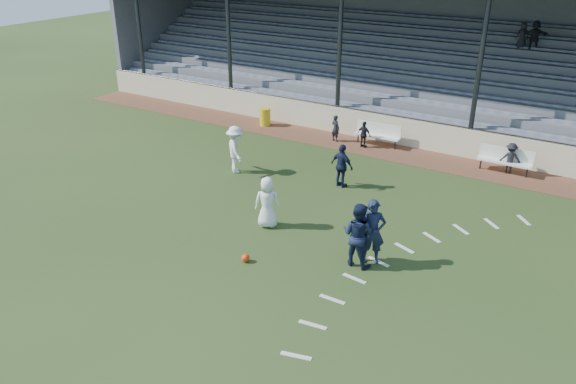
# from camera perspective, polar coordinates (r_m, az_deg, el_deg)

# --- Properties ---
(ground) EXTENTS (90.00, 90.00, 0.00)m
(ground) POSITION_cam_1_polar(r_m,az_deg,el_deg) (15.68, -4.83, -7.62)
(ground) COLOR #283B18
(ground) RESTS_ON ground
(cinder_track) EXTENTS (34.00, 2.00, 0.02)m
(cinder_track) POSITION_cam_1_polar(r_m,az_deg,el_deg) (24.01, 10.08, 4.11)
(cinder_track) COLOR brown
(cinder_track) RESTS_ON ground
(retaining_wall) EXTENTS (34.00, 0.18, 1.20)m
(retaining_wall) POSITION_cam_1_polar(r_m,az_deg,el_deg) (24.75, 11.11, 6.11)
(retaining_wall) COLOR beige
(retaining_wall) RESTS_ON ground
(bench_left) EXTENTS (2.01, 0.50, 0.95)m
(bench_left) POSITION_cam_1_polar(r_m,az_deg,el_deg) (24.47, 9.13, 6.01)
(bench_left) COLOR white
(bench_left) RESTS_ON cinder_track
(bench_right) EXTENTS (2.01, 0.49, 0.95)m
(bench_right) POSITION_cam_1_polar(r_m,az_deg,el_deg) (22.90, 21.23, 3.24)
(bench_right) COLOR white
(bench_right) RESTS_ON cinder_track
(trash_bin) EXTENTS (0.51, 0.51, 0.82)m
(trash_bin) POSITION_cam_1_polar(r_m,az_deg,el_deg) (26.78, -2.34, 7.63)
(trash_bin) COLOR gold
(trash_bin) RESTS_ON cinder_track
(football) EXTENTS (0.23, 0.23, 0.23)m
(football) POSITION_cam_1_polar(r_m,az_deg,el_deg) (15.85, -4.34, -6.71)
(football) COLOR red
(football) RESTS_ON ground
(player_white_lead) EXTENTS (0.95, 0.83, 1.65)m
(player_white_lead) POSITION_cam_1_polar(r_m,az_deg,el_deg) (17.32, -2.11, -1.06)
(player_white_lead) COLOR white
(player_white_lead) RESTS_ON ground
(player_navy_lead) EXTENTS (0.82, 0.73, 1.89)m
(player_navy_lead) POSITION_cam_1_polar(r_m,az_deg,el_deg) (15.57, 8.61, -4.03)
(player_navy_lead) COLOR #131B36
(player_navy_lead) RESTS_ON ground
(player_navy_mid) EXTENTS (0.93, 0.74, 1.86)m
(player_navy_mid) POSITION_cam_1_polar(r_m,az_deg,el_deg) (15.42, 7.09, -4.31)
(player_navy_mid) COLOR #131B36
(player_navy_mid) RESTS_ON ground
(player_white_wing) EXTENTS (1.33, 1.28, 1.82)m
(player_white_wing) POSITION_cam_1_polar(r_m,az_deg,el_deg) (21.39, -5.35, 4.32)
(player_white_wing) COLOR white
(player_white_wing) RESTS_ON ground
(player_navy_wing) EXTENTS (1.00, 0.59, 1.60)m
(player_navy_wing) POSITION_cam_1_polar(r_m,az_deg,el_deg) (20.15, 5.50, 2.65)
(player_navy_wing) COLOR #131B36
(player_navy_wing) RESTS_ON ground
(sub_left_near) EXTENTS (0.49, 0.38, 1.18)m
(sub_left_near) POSITION_cam_1_polar(r_m,az_deg,el_deg) (24.70, 4.85, 6.48)
(sub_left_near) COLOR black
(sub_left_near) RESTS_ON cinder_track
(sub_left_far) EXTENTS (0.70, 0.39, 1.13)m
(sub_left_far) POSITION_cam_1_polar(r_m,az_deg,el_deg) (24.10, 7.72, 5.81)
(sub_left_far) COLOR black
(sub_left_far) RESTS_ON cinder_track
(sub_right) EXTENTS (0.87, 0.63, 1.21)m
(sub_right) POSITION_cam_1_polar(r_m,az_deg,el_deg) (22.84, 21.65, 3.21)
(sub_right) COLOR black
(sub_right) RESTS_ON cinder_track
(grandstand) EXTENTS (34.60, 9.00, 6.61)m
(grandstand) POSITION_cam_1_polar(r_m,az_deg,el_deg) (28.63, 14.90, 11.66)
(grandstand) COLOR slate
(grandstand) RESTS_ON ground
(penalty_arc) EXTENTS (3.89, 14.63, 0.01)m
(penalty_arc) POSITION_cam_1_polar(r_m,az_deg,el_deg) (14.03, 9.24, -12.30)
(penalty_arc) COLOR silver
(penalty_arc) RESTS_ON ground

